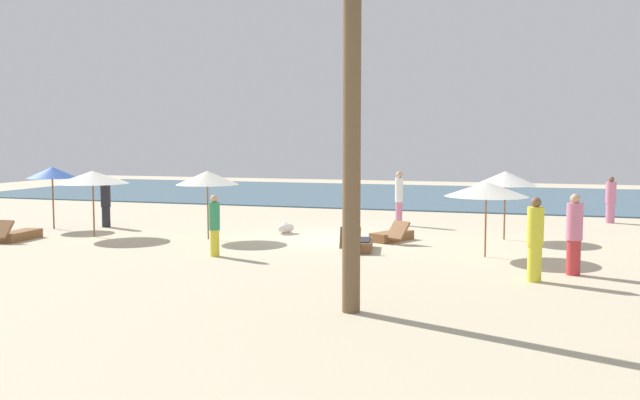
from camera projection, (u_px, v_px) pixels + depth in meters
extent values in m
plane|color=beige|center=(338.00, 239.00, 21.87)|extent=(60.00, 60.00, 0.00)
cube|color=#3D6075|center=(424.00, 196.00, 38.01)|extent=(48.00, 16.00, 0.06)
cylinder|color=brown|center=(486.00, 220.00, 18.57)|extent=(0.05, 0.05, 1.97)
cone|color=silver|center=(486.00, 189.00, 18.50)|extent=(2.20, 2.20, 0.39)
cylinder|color=brown|center=(208.00, 206.00, 21.84)|extent=(0.05, 0.05, 2.10)
cone|color=silver|center=(207.00, 178.00, 21.76)|extent=(1.96, 1.96, 0.43)
cylinder|color=brown|center=(505.00, 206.00, 21.76)|extent=(0.05, 0.05, 2.09)
cone|color=white|center=(505.00, 178.00, 21.68)|extent=(1.92, 1.92, 0.44)
cylinder|color=brown|center=(53.00, 199.00, 24.34)|extent=(0.05, 0.05, 2.12)
cone|color=#3359B2|center=(52.00, 172.00, 24.25)|extent=(1.72, 1.72, 0.39)
cylinder|color=brown|center=(93.00, 205.00, 22.38)|extent=(0.05, 0.05, 2.07)
cone|color=silver|center=(93.00, 177.00, 22.30)|extent=(2.27, 2.27, 0.40)
cube|color=brown|center=(392.00, 236.00, 21.58)|extent=(1.21, 1.61, 0.28)
cube|color=brown|center=(398.00, 230.00, 20.87)|extent=(0.73, 0.69, 0.53)
cube|color=brown|center=(20.00, 235.00, 21.76)|extent=(0.69, 1.53, 0.28)
cube|color=brown|center=(2.00, 229.00, 21.09)|extent=(0.60, 0.52, 0.53)
cube|color=brown|center=(361.00, 245.00, 19.79)|extent=(0.88, 1.59, 0.28)
cube|color=brown|center=(350.00, 238.00, 19.15)|extent=(0.64, 0.52, 0.58)
cube|color=#26262D|center=(361.00, 240.00, 19.78)|extent=(0.70, 1.13, 0.03)
cylinder|color=#D17299|center=(610.00, 213.00, 26.08)|extent=(0.32, 0.32, 0.75)
cylinder|color=#D17299|center=(611.00, 192.00, 26.01)|extent=(0.38, 0.38, 0.79)
sphere|color=brown|center=(611.00, 179.00, 25.97)|extent=(0.21, 0.21, 0.21)
cylinder|color=yellow|center=(215.00, 243.00, 18.73)|extent=(0.33, 0.33, 0.72)
cylinder|color=#338C59|center=(214.00, 216.00, 18.67)|extent=(0.39, 0.39, 0.75)
sphere|color=tan|center=(214.00, 199.00, 18.63)|extent=(0.20, 0.20, 0.20)
cylinder|color=#BF3338|center=(573.00, 257.00, 16.19)|extent=(0.44, 0.44, 0.82)
cylinder|color=#D17299|center=(575.00, 222.00, 16.11)|extent=(0.52, 0.52, 0.86)
sphere|color=tan|center=(575.00, 199.00, 16.07)|extent=(0.23, 0.23, 0.23)
cylinder|color=#26262D|center=(106.00, 217.00, 24.87)|extent=(0.33, 0.33, 0.73)
cylinder|color=#26262D|center=(106.00, 196.00, 24.80)|extent=(0.39, 0.39, 0.76)
sphere|color=brown|center=(105.00, 183.00, 24.76)|extent=(0.21, 0.21, 0.21)
cylinder|color=#D17299|center=(399.00, 214.00, 25.39)|extent=(0.32, 0.32, 0.85)
cylinder|color=white|center=(399.00, 190.00, 25.31)|extent=(0.37, 0.37, 0.89)
sphere|color=tan|center=(399.00, 175.00, 25.26)|extent=(0.24, 0.24, 0.24)
cylinder|color=yellow|center=(534.00, 263.00, 15.44)|extent=(0.34, 0.34, 0.81)
cylinder|color=yellow|center=(535.00, 226.00, 15.36)|extent=(0.41, 0.41, 0.85)
sphere|color=brown|center=(536.00, 202.00, 15.32)|extent=(0.23, 0.23, 0.23)
cylinder|color=brown|center=(352.00, 136.00, 12.51)|extent=(0.33, 0.33, 6.41)
cube|color=silver|center=(286.00, 233.00, 23.13)|extent=(0.37, 0.47, 0.04)
ellipsoid|color=silver|center=(286.00, 228.00, 23.12)|extent=(0.58, 0.76, 0.31)
sphere|color=silver|center=(285.00, 225.00, 23.42)|extent=(0.22, 0.22, 0.22)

